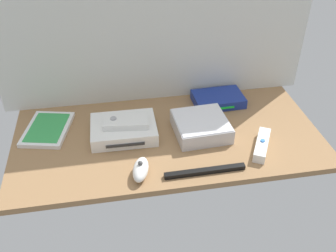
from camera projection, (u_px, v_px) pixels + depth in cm
name	position (u px, v px, depth cm)	size (l,w,h in cm)	color
ground_plane	(168.00, 138.00, 126.49)	(100.00, 48.00, 2.00)	#936D47
back_wall	(155.00, 14.00, 126.64)	(110.00, 1.20, 64.00)	silver
game_console	(124.00, 129.00, 125.05)	(21.29, 16.80, 4.40)	white
mini_computer	(201.00, 126.00, 125.92)	(17.85, 17.85, 5.30)	silver
game_case	(48.00, 129.00, 127.65)	(17.54, 21.58, 1.56)	white
network_router	(218.00, 99.00, 141.03)	(18.44, 12.88, 3.40)	navy
remote_wand	(262.00, 145.00, 119.70)	(10.20, 14.73, 3.40)	white
remote_nunchuk	(141.00, 169.00, 109.84)	(6.84, 10.80, 5.10)	white
remote_classic_pad	(126.00, 121.00, 123.36)	(15.18, 9.52, 2.40)	white
sensor_bar	(205.00, 171.00, 111.19)	(24.00, 1.80, 1.40)	black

